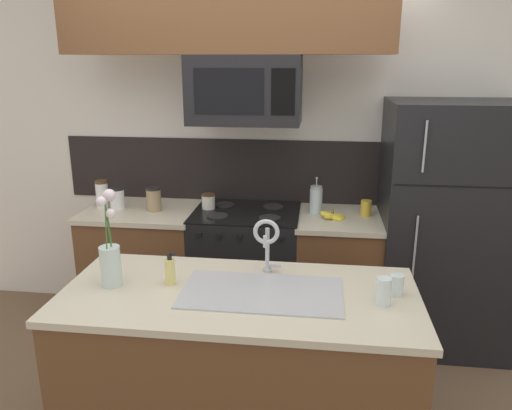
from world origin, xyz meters
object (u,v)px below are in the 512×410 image
object	(u,v)px
refrigerator	(445,227)
coffee_tin	(366,208)
microwave	(245,90)
french_press	(316,200)
drinking_glass	(384,291)
sink_faucet	(267,239)
storage_jar_medium	(117,198)
spare_glass	(397,285)
banana_bunch	(332,216)
flower_vase	(110,260)
storage_jar_squat	(208,202)
stove_range	(247,271)
storage_jar_short	(154,199)
dish_soap_bottle	(170,271)
storage_jar_tall	(102,194)

from	to	relation	value
refrigerator	coffee_tin	size ratio (longest dim) A/B	15.60
microwave	french_press	xyz separation A→B (m)	(0.49, 0.08, -0.77)
microwave	drinking_glass	distance (m)	1.71
sink_faucet	drinking_glass	xyz separation A→B (m)	(0.55, -0.25, -0.13)
storage_jar_medium	spare_glass	distance (m)	2.18
banana_bunch	flower_vase	distance (m)	1.62
banana_bunch	sink_faucet	size ratio (longest dim) A/B	0.62
flower_vase	sink_faucet	bearing A→B (deg)	15.68
microwave	storage_jar_medium	world-z (taller)	microwave
storage_jar_medium	coffee_tin	xyz separation A→B (m)	(1.80, 0.07, -0.03)
microwave	flower_vase	distance (m)	1.51
storage_jar_squat	coffee_tin	distance (m)	1.13
storage_jar_squat	refrigerator	bearing A→B (deg)	-0.65
drinking_glass	spare_glass	bearing A→B (deg)	55.93
sink_faucet	drinking_glass	distance (m)	0.62
spare_glass	stove_range	bearing A→B (deg)	126.73
refrigerator	french_press	distance (m)	0.90
coffee_tin	sink_faucet	bearing A→B (deg)	-118.25
storage_jar_medium	storage_jar_short	xyz separation A→B (m)	(0.28, -0.00, 0.01)
coffee_tin	drinking_glass	world-z (taller)	drinking_glass
storage_jar_medium	coffee_tin	world-z (taller)	storage_jar_medium
sink_faucet	spare_glass	world-z (taller)	sink_faucet
storage_jar_short	spare_glass	bearing A→B (deg)	-36.77
french_press	drinking_glass	xyz separation A→B (m)	(0.32, -1.35, -0.03)
sink_faucet	storage_jar_short	bearing A→B (deg)	132.31
banana_bunch	spare_glass	world-z (taller)	spare_glass
french_press	spare_glass	world-z (taller)	french_press
dish_soap_bottle	spare_glass	bearing A→B (deg)	1.08
storage_jar_tall	storage_jar_short	world-z (taller)	storage_jar_tall
storage_jar_squat	storage_jar_medium	bearing A→B (deg)	-175.30
flower_vase	dish_soap_bottle	bearing A→B (deg)	9.33
storage_jar_squat	sink_faucet	distance (m)	1.22
storage_jar_medium	flower_vase	world-z (taller)	flower_vase
sink_faucet	dish_soap_bottle	world-z (taller)	sink_faucet
drinking_glass	flower_vase	bearing A→B (deg)	178.18
stove_range	spare_glass	world-z (taller)	spare_glass
french_press	spare_glass	size ratio (longest dim) A/B	2.67
stove_range	dish_soap_bottle	distance (m)	1.33
french_press	storage_jar_short	bearing A→B (deg)	-176.11
french_press	refrigerator	bearing A→B (deg)	-2.58
storage_jar_short	storage_jar_squat	world-z (taller)	storage_jar_short
stove_range	french_press	world-z (taller)	french_press
spare_glass	flower_vase	xyz separation A→B (m)	(-1.36, -0.07, 0.08)
storage_jar_medium	drinking_glass	bearing A→B (deg)	-35.85
storage_jar_tall	dish_soap_bottle	xyz separation A→B (m)	(0.88, -1.21, -0.03)
stove_range	banana_bunch	bearing A→B (deg)	-5.75
storage_jar_tall	flower_vase	distance (m)	1.40
coffee_tin	flower_vase	bearing A→B (deg)	-135.51
storage_jar_short	drinking_glass	world-z (taller)	storage_jar_short
storage_jar_short	dish_soap_bottle	xyz separation A→B (m)	(0.48, -1.19, -0.02)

